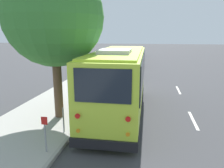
{
  "coord_description": "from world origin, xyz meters",
  "views": [
    {
      "loc": [
        -11.39,
        -1.57,
        4.22
      ],
      "look_at": [
        0.96,
        0.55,
        1.3
      ],
      "focal_mm": 35.0,
      "sensor_mm": 36.0,
      "label": 1
    }
  ],
  "objects_px": {
    "shuttle_bus": "(119,79)",
    "parked_sedan_silver": "(129,71)",
    "parked_sedan_tan": "(137,57)",
    "parked_sedan_black": "(135,62)",
    "street_tree": "(55,10)",
    "sign_post_near": "(45,134)",
    "sign_post_far": "(64,120)",
    "parked_sedan_navy": "(139,53)"
  },
  "relations": [
    {
      "from": "parked_sedan_silver",
      "to": "parked_sedan_black",
      "type": "xyz_separation_m",
      "value": [
        6.99,
        -0.08,
        0.0
      ]
    },
    {
      "from": "parked_sedan_silver",
      "to": "street_tree",
      "type": "bearing_deg",
      "value": 164.6
    },
    {
      "from": "parked_sedan_silver",
      "to": "street_tree",
      "type": "distance_m",
      "value": 12.36
    },
    {
      "from": "shuttle_bus",
      "to": "parked_sedan_navy",
      "type": "distance_m",
      "value": 30.96
    },
    {
      "from": "parked_sedan_tan",
      "to": "parked_sedan_black",
      "type": "bearing_deg",
      "value": -176.05
    },
    {
      "from": "parked_sedan_tan",
      "to": "sign_post_far",
      "type": "xyz_separation_m",
      "value": [
        -26.6,
        1.54,
        0.08
      ]
    },
    {
      "from": "parked_sedan_silver",
      "to": "parked_sedan_navy",
      "type": "bearing_deg",
      "value": -2.79
    },
    {
      "from": "shuttle_bus",
      "to": "street_tree",
      "type": "height_order",
      "value": "street_tree"
    },
    {
      "from": "street_tree",
      "to": "sign_post_near",
      "type": "distance_m",
      "value": 5.67
    },
    {
      "from": "parked_sedan_navy",
      "to": "street_tree",
      "type": "xyz_separation_m",
      "value": [
        -32.11,
        2.36,
        4.65
      ]
    },
    {
      "from": "parked_sedan_black",
      "to": "sign_post_far",
      "type": "height_order",
      "value": "parked_sedan_black"
    },
    {
      "from": "shuttle_bus",
      "to": "parked_sedan_silver",
      "type": "distance_m",
      "value": 10.09
    },
    {
      "from": "shuttle_bus",
      "to": "sign_post_far",
      "type": "distance_m",
      "value": 3.74
    },
    {
      "from": "parked_sedan_black",
      "to": "sign_post_near",
      "type": "height_order",
      "value": "sign_post_near"
    },
    {
      "from": "parked_sedan_tan",
      "to": "parked_sedan_navy",
      "type": "height_order",
      "value": "parked_sedan_navy"
    },
    {
      "from": "shuttle_bus",
      "to": "parked_sedan_tan",
      "type": "relative_size",
      "value": 1.87
    },
    {
      "from": "sign_post_near",
      "to": "sign_post_far",
      "type": "height_order",
      "value": "sign_post_near"
    },
    {
      "from": "sign_post_near",
      "to": "sign_post_far",
      "type": "distance_m",
      "value": 1.63
    },
    {
      "from": "parked_sedan_navy",
      "to": "sign_post_far",
      "type": "height_order",
      "value": "parked_sedan_navy"
    },
    {
      "from": "shuttle_bus",
      "to": "parked_sedan_navy",
      "type": "bearing_deg",
      "value": 0.36
    },
    {
      "from": "shuttle_bus",
      "to": "sign_post_near",
      "type": "relative_size",
      "value": 6.68
    },
    {
      "from": "parked_sedan_silver",
      "to": "parked_sedan_tan",
      "type": "xyz_separation_m",
      "value": [
        13.63,
        0.01,
        0.0
      ]
    },
    {
      "from": "shuttle_bus",
      "to": "parked_sedan_navy",
      "type": "height_order",
      "value": "shuttle_bus"
    },
    {
      "from": "parked_sedan_silver",
      "to": "parked_sedan_tan",
      "type": "distance_m",
      "value": 13.63
    },
    {
      "from": "street_tree",
      "to": "sign_post_far",
      "type": "bearing_deg",
      "value": -153.1
    },
    {
      "from": "parked_sedan_navy",
      "to": "street_tree",
      "type": "relative_size",
      "value": 0.54
    },
    {
      "from": "shuttle_bus",
      "to": "parked_sedan_black",
      "type": "bearing_deg",
      "value": 0.52
    },
    {
      "from": "parked_sedan_silver",
      "to": "parked_sedan_tan",
      "type": "height_order",
      "value": "parked_sedan_tan"
    },
    {
      "from": "parked_sedan_black",
      "to": "parked_sedan_navy",
      "type": "height_order",
      "value": "parked_sedan_navy"
    },
    {
      "from": "shuttle_bus",
      "to": "parked_sedan_tan",
      "type": "bearing_deg",
      "value": 0.43
    },
    {
      "from": "parked_sedan_black",
      "to": "sign_post_near",
      "type": "distance_m",
      "value": 21.64
    },
    {
      "from": "parked_sedan_navy",
      "to": "parked_sedan_tan",
      "type": "bearing_deg",
      "value": -179.18
    },
    {
      "from": "street_tree",
      "to": "sign_post_near",
      "type": "xyz_separation_m",
      "value": [
        -3.42,
        -0.91,
        -4.44
      ]
    },
    {
      "from": "parked_sedan_silver",
      "to": "street_tree",
      "type": "xyz_separation_m",
      "value": [
        -11.18,
        2.45,
        4.67
      ]
    },
    {
      "from": "sign_post_near",
      "to": "sign_post_far",
      "type": "bearing_deg",
      "value": 0.0
    },
    {
      "from": "parked_sedan_tan",
      "to": "sign_post_far",
      "type": "distance_m",
      "value": 26.65
    },
    {
      "from": "parked_sedan_navy",
      "to": "sign_post_near",
      "type": "xyz_separation_m",
      "value": [
        -35.53,
        1.46,
        0.21
      ]
    },
    {
      "from": "sign_post_near",
      "to": "street_tree",
      "type": "bearing_deg",
      "value": 14.88
    },
    {
      "from": "parked_sedan_tan",
      "to": "parked_sedan_navy",
      "type": "relative_size",
      "value": 1.1
    },
    {
      "from": "parked_sedan_silver",
      "to": "parked_sedan_black",
      "type": "height_order",
      "value": "parked_sedan_black"
    },
    {
      "from": "parked_sedan_black",
      "to": "parked_sedan_navy",
      "type": "bearing_deg",
      "value": 1.44
    },
    {
      "from": "parked_sedan_tan",
      "to": "sign_post_near",
      "type": "height_order",
      "value": "sign_post_near"
    }
  ]
}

